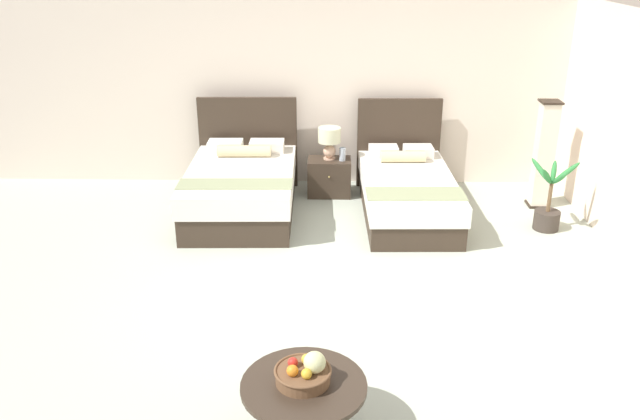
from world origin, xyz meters
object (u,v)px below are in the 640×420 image
Objects in this scene: bed_near_window at (242,187)px; vase at (342,154)px; potted_palm at (548,209)px; bed_near_corner at (406,190)px; fruit_bowl at (305,372)px; nightstand at (329,177)px; table_lamp at (329,139)px; coffee_table at (304,397)px; floor_lamp_corner at (544,155)px.

bed_near_window is 11.92× the size of vase.
bed_near_corner is at bearing 163.53° from potted_palm.
vase is (-0.80, 0.57, 0.29)m from bed_near_corner.
vase is 4.63m from fruit_bowl.
table_lamp is (-0.00, 0.02, 0.53)m from nightstand.
coffee_table is (0.96, -4.06, 0.01)m from bed_near_window.
vase is at bearing 173.32° from floor_lamp_corner.
floor_lamp_corner is at bearing -7.50° from table_lamp.
potted_palm is (2.72, 3.59, -0.09)m from coffee_table.
floor_lamp_corner is at bearing 4.29° from bed_near_window.
vase is at bearing 24.76° from bed_near_window.
bed_near_corner is 1.26m from table_lamp.
floor_lamp_corner reaches higher than nightstand.
fruit_bowl is (0.01, 0.02, 0.19)m from coffee_table.
potted_palm reaches higher than nightstand.
table_lamp is 0.51× the size of potted_palm.
floor_lamp_corner is (1.74, 0.27, 0.39)m from bed_near_corner.
vase is 4.66m from coffee_table.
potted_palm reaches higher than coffee_table.
bed_near_corner is at bearing 74.85° from fruit_bowl.
coffee_table is 0.61× the size of floor_lamp_corner.
potted_palm is (1.62, -0.48, -0.04)m from bed_near_corner.
bed_near_window is 4.17m from coffee_table.
table_lamp is 0.51× the size of coffee_table.
table_lamp is at bearing 88.45° from coffee_table.
bed_near_window is 3.83m from floor_lamp_corner.
potted_palm is (2.42, -1.05, -0.33)m from vase.
table_lamp reaches higher than nightstand.
bed_near_window is at bearing -175.71° from floor_lamp_corner.
table_lamp is (-0.97, 0.63, 0.48)m from bed_near_corner.
bed_near_corner is 4.22m from coffee_table.
bed_near_window reaches higher than vase.
coffee_table is (-0.13, -4.68, 0.09)m from nightstand.
floor_lamp_corner is at bearing 8.99° from bed_near_corner.
table_lamp is 2.43× the size of vase.
bed_near_corner is 4.20m from fruit_bowl.
coffee_table is at bearing -127.20° from potted_palm.
table_lamp is 0.26m from vase.
potted_palm is at bearing -16.47° from bed_near_corner.
bed_near_window reaches higher than bed_near_corner.
bed_near_corner reaches higher than fruit_bowl.
coffee_table is 4.51m from potted_palm.
coffee_table is at bearing -91.55° from table_lamp.
bed_near_window is 4.15m from fruit_bowl.
bed_near_window reaches higher than potted_palm.
floor_lamp_corner is (2.83, 4.32, 0.16)m from fruit_bowl.
bed_near_window reaches higher than table_lamp.
table_lamp is at bearing 172.50° from floor_lamp_corner.
bed_near_window is at bearing 103.48° from fruit_bowl.
nightstand is (1.09, 0.62, -0.08)m from bed_near_window.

